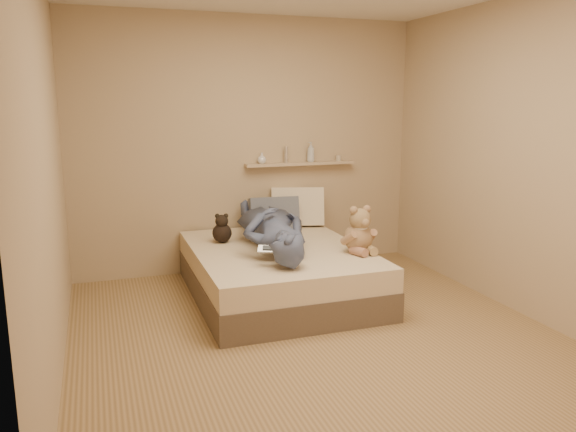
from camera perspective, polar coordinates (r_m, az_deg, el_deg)
name	(u,v)px	position (r m, az deg, el deg)	size (l,w,h in m)	color
room	(318,165)	(4.05, 3.02, 5.19)	(3.80, 3.80, 3.80)	#997B4F
bed	(278,272)	(5.13, -1.03, -5.72)	(1.50, 1.90, 0.45)	brown
game_console	(268,249)	(4.48, -2.03, -3.37)	(0.18, 0.13, 0.06)	#A9ABB0
teddy_bear	(359,233)	(4.92, 7.27, -1.74)	(0.35, 0.34, 0.42)	#9E7C56
dark_plush	(222,230)	(5.27, -6.72, -1.42)	(0.18, 0.18, 0.28)	black
pillow_cream	(297,207)	(5.94, 0.97, 0.92)	(0.55, 0.16, 0.40)	beige
pillow_grey	(274,214)	(5.72, -1.41, 0.20)	(0.50, 0.14, 0.34)	slate
person	(271,227)	(5.05, -1.72, -1.10)	(0.58, 1.60, 0.38)	#414766
wall_shelf	(300,164)	(5.97, 1.27, 5.34)	(1.20, 0.12, 0.03)	tan
shelf_bottles	(295,155)	(5.94, 0.74, 6.25)	(0.95, 0.11, 0.21)	silver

